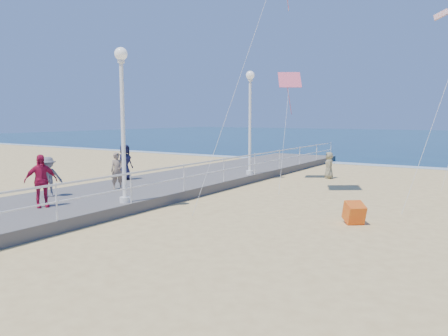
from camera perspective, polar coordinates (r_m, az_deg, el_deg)
The scene contains 13 objects.
ground at distance 12.69m, azimuth 4.76°, elevation -8.80°, with size 160.00×160.00×0.00m, color #E8C779.
surf_line at distance 32.03m, azimuth 22.03°, elevation 0.19°, with size 160.00×1.20×0.04m, color white.
boardwalk at distance 17.34m, azimuth -17.83°, elevation -4.22°, with size 5.00×44.00×0.40m, color slate.
railing at distance 15.38m, azimuth -12.10°, elevation -1.44°, with size 0.05×42.00×0.55m.
lamp_post_mid at distance 15.45m, azimuth -13.13°, elevation 7.54°, with size 0.44×0.44×5.32m.
lamp_post_far at distance 22.69m, azimuth 3.42°, elevation 7.38°, with size 0.44×0.44×5.32m.
spectator_2 at distance 17.59m, azimuth -21.93°, elevation -1.08°, with size 0.97×0.56×1.51m, color slate.
spectator_3 at distance 15.64m, azimuth -22.81°, elevation -1.56°, with size 1.03×0.43×1.76m, color #B71640.
spectator_4 at distance 21.28m, azimuth -12.81°, elevation 0.76°, with size 0.83×0.54×1.69m, color #181734.
spectator_6 at distance 18.62m, azimuth -13.75°, elevation -0.35°, with size 0.56×0.37×1.53m, color #86705C.
beach_walker_c at distance 24.67m, azimuth 13.56°, elevation 0.35°, with size 0.72×0.47×1.47m, color gray.
box_kite at distance 14.51m, azimuth 16.63°, elevation -5.87°, with size 0.55×0.55×0.60m, color red.
kite_diamond_pink at distance 23.30m, azimuth 8.57°, elevation 11.34°, with size 1.16×1.16×0.02m, color #DC5168.
Camera 1 is at (5.65, -10.85, 3.39)m, focal length 35.00 mm.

